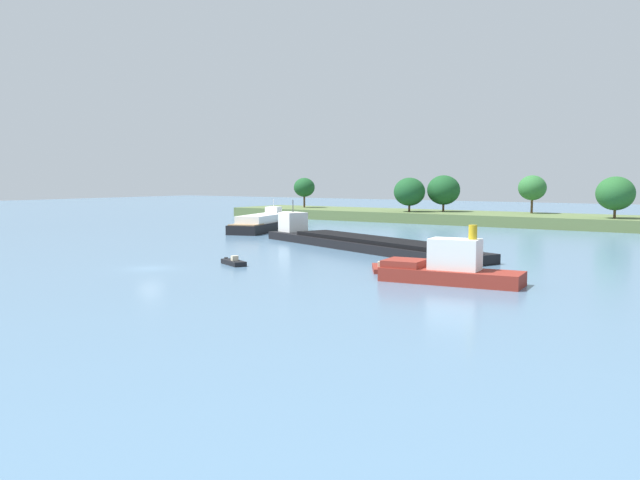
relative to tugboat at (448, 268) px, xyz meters
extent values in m
plane|color=slate|center=(-27.74, -8.14, -1.26)|extent=(400.00, 400.00, 0.00)
cube|color=#566B3D|center=(-36.10, 72.68, -0.25)|extent=(90.58, 17.75, 2.03)
cylinder|color=#513823|center=(-67.77, 72.95, 2.13)|extent=(0.44, 0.44, 2.73)
ellipsoid|color=#194C23|center=(-67.77, 72.95, 5.43)|extent=(4.85, 4.85, 4.36)
cylinder|color=#513823|center=(-38.84, 69.24, 1.53)|extent=(0.44, 0.44, 1.52)
ellipsoid|color=#194C23|center=(-38.84, 69.24, 4.81)|extent=(6.32, 6.32, 5.69)
cylinder|color=#513823|center=(-33.36, 73.63, 1.63)|extent=(0.44, 0.44, 1.73)
ellipsoid|color=#194C23|center=(-33.36, 73.63, 5.15)|extent=(6.64, 6.64, 5.97)
cylinder|color=#513823|center=(-16.47, 77.01, 2.17)|extent=(0.44, 0.44, 2.81)
ellipsoid|color=#2D6B33|center=(-16.47, 77.01, 5.70)|extent=(5.32, 5.32, 4.79)
cylinder|color=#513823|center=(0.01, 68.70, 1.61)|extent=(0.44, 0.44, 1.69)
ellipsoid|color=#235B28|center=(0.01, 68.70, 4.99)|extent=(6.33, 6.33, 5.70)
cube|color=maroon|center=(0.23, 0.03, -0.67)|extent=(12.16, 5.13, 1.18)
cube|color=maroon|center=(-3.87, -0.48, 0.21)|extent=(3.69, 3.71, 0.60)
cube|color=white|center=(0.52, 0.07, 1.21)|extent=(4.39, 2.90, 2.60)
cylinder|color=gold|center=(1.98, 0.25, 3.11)|extent=(0.70, 0.70, 1.20)
cylinder|color=black|center=(-5.72, -0.71, -0.56)|extent=(0.38, 0.73, 0.70)
cube|color=black|center=(-22.83, -1.47, -1.02)|extent=(4.00, 2.82, 0.48)
cube|color=beige|center=(-22.58, -1.59, -0.54)|extent=(0.73, 0.80, 0.50)
cube|color=black|center=(-24.69, -0.57, -0.98)|extent=(0.39, 0.41, 0.56)
cube|color=black|center=(-48.63, 35.82, -0.52)|extent=(11.36, 22.97, 1.47)
cube|color=white|center=(-48.63, 35.82, 0.86)|extent=(9.19, 18.02, 1.30)
cube|color=white|center=(-49.46, 38.51, 2.06)|extent=(2.83, 2.95, 1.10)
cube|color=#937551|center=(-45.97, 27.22, 0.29)|extent=(5.44, 5.18, 0.16)
cylinder|color=silver|center=(-49.46, 38.51, 3.31)|extent=(0.10, 0.10, 1.40)
cube|color=black|center=(-19.46, 18.90, -0.73)|extent=(37.86, 19.64, 1.07)
cube|color=black|center=(-18.07, 18.34, 0.05)|extent=(26.82, 14.54, 0.50)
cube|color=white|center=(-35.29, 25.26, 1.20)|extent=(4.14, 4.10, 2.80)
cylinder|color=#333338|center=(-35.29, 25.26, 3.50)|extent=(0.12, 0.12, 1.80)
cube|color=black|center=(-1.97, 11.87, -0.67)|extent=(2.43, 4.29, 0.96)
cube|color=maroon|center=(-8.25, 3.40, -1.04)|extent=(4.11, 5.07, 0.44)
cube|color=beige|center=(-8.06, 3.09, -0.57)|extent=(1.02, 0.90, 0.50)
cube|color=black|center=(-9.63, 5.58, -0.98)|extent=(0.42, 0.41, 0.56)
camera|label=1|loc=(22.50, -51.79, 7.55)|focal=37.31mm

